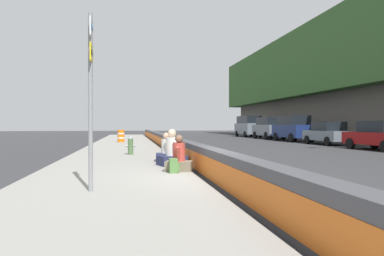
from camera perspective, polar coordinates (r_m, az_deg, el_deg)
ground_plane at (r=9.13m, az=4.05°, el=-8.84°), size 160.00×160.00×0.00m
sidewalk_strip at (r=8.86m, az=-13.01°, el=-8.68°), size 80.00×4.40×0.14m
jersey_barrier at (r=9.07m, az=4.03°, el=-6.20°), size 76.00×0.45×0.85m
route_sign_post at (r=7.42m, az=-16.11°, el=6.11°), size 0.44×0.09×3.60m
fire_hydrant at (r=16.11m, az=-9.94°, el=-2.67°), size 0.26×0.46×0.88m
seated_person_foreground at (r=10.33m, az=-2.13°, el=-5.12°), size 0.82×0.90×1.05m
seated_person_middle at (r=11.70m, az=-3.27°, el=-4.23°), size 0.93×1.02×1.20m
seated_person_rear at (r=13.11m, az=-4.21°, el=-3.92°), size 0.69×0.80×1.05m
backpack at (r=9.91m, az=-3.00°, el=-6.14°), size 0.32×0.28×0.40m
construction_barrel at (r=27.81m, az=-11.44°, el=-1.27°), size 0.54×0.54×0.95m
parked_car_third at (r=23.09m, az=28.20°, el=-1.08°), size 4.57×2.09×1.71m
parked_car_fourth at (r=27.86m, az=21.19°, el=-0.79°), size 4.52×1.99×1.71m
parked_car_midline at (r=32.56m, az=16.06°, el=-0.02°), size 4.83×2.13×2.28m
parked_car_far at (r=37.66m, az=12.37°, el=0.06°), size 4.82×2.10×2.28m
parked_car_farther at (r=43.60m, az=9.12°, el=0.35°), size 5.10×2.11×2.56m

